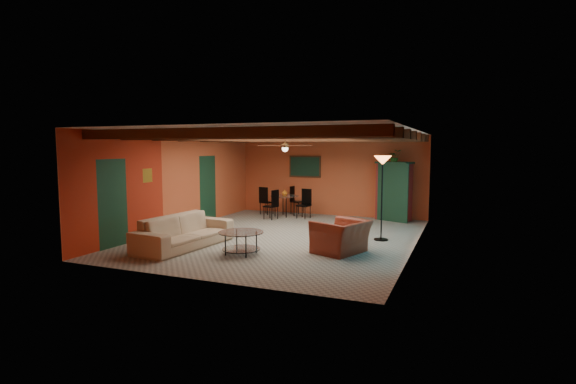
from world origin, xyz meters
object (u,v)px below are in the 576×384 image
at_px(sofa, 185,231).
at_px(vase, 285,185).
at_px(potted_plant, 395,157).
at_px(armoire, 394,192).
at_px(floor_lamp, 382,198).
at_px(dining_table, 285,202).
at_px(coffee_table, 241,243).
at_px(armchair, 341,237).

distance_m(sofa, vase, 5.19).
height_order(sofa, potted_plant, potted_plant).
bearing_deg(sofa, vase, 1.44).
bearing_deg(armoire, sofa, -102.29).
distance_m(floor_lamp, potted_plant, 3.32).
height_order(floor_lamp, vase, floor_lamp).
xyz_separation_m(dining_table, armoire, (3.53, 0.56, 0.42)).
bearing_deg(coffee_table, potted_plant, 67.64).
bearing_deg(vase, dining_table, 0.00).
xyz_separation_m(armchair, armoire, (0.39, 4.84, 0.54)).
height_order(dining_table, vase, vase).
bearing_deg(potted_plant, vase, -170.99).
relative_size(sofa, coffee_table, 2.57).
height_order(coffee_table, vase, vase).
bearing_deg(potted_plant, armoire, 0.00).
height_order(armoire, vase, armoire).
distance_m(sofa, dining_table, 5.14).
relative_size(armchair, dining_table, 0.60).
distance_m(dining_table, vase, 0.59).
xyz_separation_m(armchair, vase, (-3.13, 4.28, 0.71)).
relative_size(sofa, vase, 12.45).
xyz_separation_m(armchair, coffee_table, (-1.98, -0.93, -0.11)).
relative_size(sofa, armoire, 1.41).
distance_m(dining_table, floor_lamp, 4.58).
relative_size(sofa, potted_plant, 5.87).
relative_size(coffee_table, dining_table, 0.53).
height_order(dining_table, armoire, armoire).
bearing_deg(armoire, potted_plant, 0.00).
distance_m(sofa, coffee_table, 1.53).
bearing_deg(coffee_table, floor_lamp, 45.40).
bearing_deg(armchair, coffee_table, -44.04).
xyz_separation_m(armoire, potted_plant, (0.00, 0.00, 1.12)).
bearing_deg(armoire, coffee_table, -90.20).
bearing_deg(sofa, dining_table, 1.44).
xyz_separation_m(coffee_table, dining_table, (-1.15, 5.21, 0.23)).
bearing_deg(dining_table, armoire, 9.01).
relative_size(coffee_table, floor_lamp, 0.47).
distance_m(coffee_table, potted_plant, 6.48).
bearing_deg(armchair, dining_table, -122.97).
bearing_deg(potted_plant, floor_lamp, -86.69).
bearing_deg(armchair, armoire, -163.83).
xyz_separation_m(armoire, floor_lamp, (0.18, -3.18, 0.16)).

